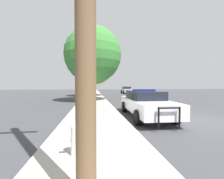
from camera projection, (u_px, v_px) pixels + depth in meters
The scene contains 9 objects.
ground_plane at pixel (195, 120), 7.63m from camera, with size 110.00×110.00×0.00m, color #3D3D42.
sidewalk_left at pixel (95, 122), 6.96m from camera, with size 3.00×110.00×0.13m.
police_car at pixel (145, 103), 8.40m from camera, with size 2.14×5.46×1.54m.
fire_hydrant at pixel (76, 137), 3.52m from camera, with size 0.58×0.25×0.79m.
traffic_light at pixel (97, 73), 27.03m from camera, with size 3.54×0.35×5.60m.
car_background_oncoming at pixel (127, 90), 31.63m from camera, with size 1.99×4.05×1.46m.
tree_sidewalk_far at pixel (91, 72), 43.92m from camera, with size 6.23×6.23×8.73m.
tree_sidewalk_near at pixel (93, 55), 16.24m from camera, with size 6.16×6.16×8.01m.
tree_sidewalk_mid at pixel (94, 65), 23.33m from camera, with size 6.10×6.10×7.85m.
Camera 1 is at (-5.21, -6.96, 1.78)m, focal length 24.00 mm.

